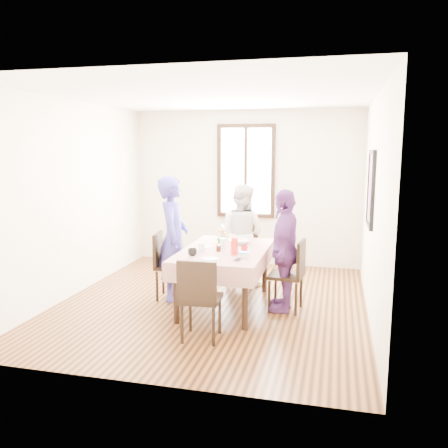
# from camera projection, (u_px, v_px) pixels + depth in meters

# --- Properties ---
(ground) EXTENTS (4.50, 4.50, 0.00)m
(ground) POSITION_uv_depth(u_px,v_px,m) (213.00, 302.00, 6.24)
(ground) COLOR black
(ground) RESTS_ON ground
(back_wall) EXTENTS (4.00, 0.00, 4.00)m
(back_wall) POSITION_uv_depth(u_px,v_px,m) (246.00, 188.00, 8.18)
(back_wall) COLOR beige
(back_wall) RESTS_ON ground
(right_wall) EXTENTS (0.00, 4.50, 4.50)m
(right_wall) POSITION_uv_depth(u_px,v_px,m) (374.00, 207.00, 5.55)
(right_wall) COLOR beige
(right_wall) RESTS_ON ground
(window_frame) EXTENTS (1.02, 0.06, 1.62)m
(window_frame) POSITION_uv_depth(u_px,v_px,m) (246.00, 171.00, 8.11)
(window_frame) COLOR black
(window_frame) RESTS_ON back_wall
(window_pane) EXTENTS (0.90, 0.02, 1.50)m
(window_pane) POSITION_uv_depth(u_px,v_px,m) (246.00, 171.00, 8.12)
(window_pane) COLOR white
(window_pane) RESTS_ON back_wall
(art_poster) EXTENTS (0.04, 0.76, 0.96)m
(art_poster) POSITION_uv_depth(u_px,v_px,m) (371.00, 189.00, 5.81)
(art_poster) COLOR red
(art_poster) RESTS_ON right_wall
(dining_table) EXTENTS (0.94, 1.58, 0.75)m
(dining_table) POSITION_uv_depth(u_px,v_px,m) (225.00, 278.00, 6.04)
(dining_table) COLOR black
(dining_table) RESTS_ON ground
(tablecloth) EXTENTS (1.06, 1.70, 0.01)m
(tablecloth) POSITION_uv_depth(u_px,v_px,m) (225.00, 250.00, 5.98)
(tablecloth) COLOR #5C0200
(tablecloth) RESTS_ON dining_table
(chair_left) EXTENTS (0.47, 0.47, 0.91)m
(chair_left) POSITION_uv_depth(u_px,v_px,m) (172.00, 266.00, 6.36)
(chair_left) COLOR black
(chair_left) RESTS_ON ground
(chair_right) EXTENTS (0.46, 0.46, 0.91)m
(chair_right) POSITION_uv_depth(u_px,v_px,m) (286.00, 275.00, 5.89)
(chair_right) COLOR black
(chair_right) RESTS_ON ground
(chair_far) EXTENTS (0.44, 0.44, 0.91)m
(chair_far) POSITION_uv_depth(u_px,v_px,m) (242.00, 254.00, 7.07)
(chair_far) COLOR black
(chair_far) RESTS_ON ground
(chair_near) EXTENTS (0.44, 0.44, 0.91)m
(chair_near) POSITION_uv_depth(u_px,v_px,m) (201.00, 298.00, 4.99)
(chair_near) COLOR black
(chair_near) RESTS_ON ground
(person_left) EXTENTS (0.52, 0.68, 1.68)m
(person_left) POSITION_uv_depth(u_px,v_px,m) (173.00, 238.00, 6.29)
(person_left) COLOR #3D3692
(person_left) RESTS_ON ground
(person_far) EXTENTS (0.87, 0.76, 1.52)m
(person_far) POSITION_uv_depth(u_px,v_px,m) (242.00, 234.00, 7.00)
(person_far) COLOR silver
(person_far) RESTS_ON ground
(person_right) EXTENTS (0.38, 0.91, 1.55)m
(person_right) POSITION_uv_depth(u_px,v_px,m) (285.00, 250.00, 5.85)
(person_right) COLOR #5D2C6E
(person_right) RESTS_ON ground
(mug_black) EXTENTS (0.15, 0.15, 0.09)m
(mug_black) POSITION_uv_depth(u_px,v_px,m) (192.00, 252.00, 5.62)
(mug_black) COLOR black
(mug_black) RESTS_ON tablecloth
(mug_flag) EXTENTS (0.12, 0.12, 0.08)m
(mug_flag) POSITION_uv_depth(u_px,v_px,m) (244.00, 249.00, 5.78)
(mug_flag) COLOR red
(mug_flag) RESTS_ON tablecloth
(mug_green) EXTENTS (0.14, 0.14, 0.09)m
(mug_green) POSITION_uv_depth(u_px,v_px,m) (222.00, 240.00, 6.31)
(mug_green) COLOR #0C7226
(mug_green) RESTS_ON tablecloth
(serving_bowl) EXTENTS (0.25, 0.25, 0.06)m
(serving_bowl) POSITION_uv_depth(u_px,v_px,m) (240.00, 242.00, 6.29)
(serving_bowl) COLOR white
(serving_bowl) RESTS_ON tablecloth
(juice_carton) EXTENTS (0.07, 0.07, 0.22)m
(juice_carton) POSITION_uv_depth(u_px,v_px,m) (234.00, 246.00, 5.64)
(juice_carton) COLOR red
(juice_carton) RESTS_ON tablecloth
(butter_tub) EXTENTS (0.12, 0.12, 0.06)m
(butter_tub) POSITION_uv_depth(u_px,v_px,m) (243.00, 255.00, 5.50)
(butter_tub) COLOR white
(butter_tub) RESTS_ON tablecloth
(jam_jar) EXTENTS (0.06, 0.06, 0.08)m
(jam_jar) POSITION_uv_depth(u_px,v_px,m) (219.00, 248.00, 5.85)
(jam_jar) COLOR black
(jam_jar) RESTS_ON tablecloth
(drinking_glass) EXTENTS (0.08, 0.08, 0.11)m
(drinking_glass) POSITION_uv_depth(u_px,v_px,m) (202.00, 248.00, 5.81)
(drinking_glass) COLOR silver
(drinking_glass) RESTS_ON tablecloth
(smartphone) EXTENTS (0.07, 0.13, 0.01)m
(smartphone) POSITION_uv_depth(u_px,v_px,m) (238.00, 260.00, 5.40)
(smartphone) COLOR black
(smartphone) RESTS_ON tablecloth
(flower_vase) EXTENTS (0.07, 0.07, 0.14)m
(flower_vase) POSITION_uv_depth(u_px,v_px,m) (223.00, 243.00, 6.01)
(flower_vase) COLOR silver
(flower_vase) RESTS_ON tablecloth
(plate_left) EXTENTS (0.20, 0.20, 0.01)m
(plate_left) POSITION_uv_depth(u_px,v_px,m) (205.00, 246.00, 6.12)
(plate_left) COLOR white
(plate_left) RESTS_ON tablecloth
(plate_far) EXTENTS (0.20, 0.20, 0.01)m
(plate_far) POSITION_uv_depth(u_px,v_px,m) (235.00, 240.00, 6.56)
(plate_far) COLOR white
(plate_far) RESTS_ON tablecloth
(plate_near) EXTENTS (0.20, 0.20, 0.01)m
(plate_near) POSITION_uv_depth(u_px,v_px,m) (210.00, 259.00, 5.44)
(plate_near) COLOR white
(plate_near) RESTS_ON tablecloth
(butter_lid) EXTENTS (0.12, 0.12, 0.01)m
(butter_lid) POSITION_uv_depth(u_px,v_px,m) (243.00, 252.00, 5.50)
(butter_lid) COLOR blue
(butter_lid) RESTS_ON butter_tub
(flower_bunch) EXTENTS (0.09, 0.09, 0.10)m
(flower_bunch) POSITION_uv_depth(u_px,v_px,m) (223.00, 234.00, 5.99)
(flower_bunch) COLOR yellow
(flower_bunch) RESTS_ON flower_vase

